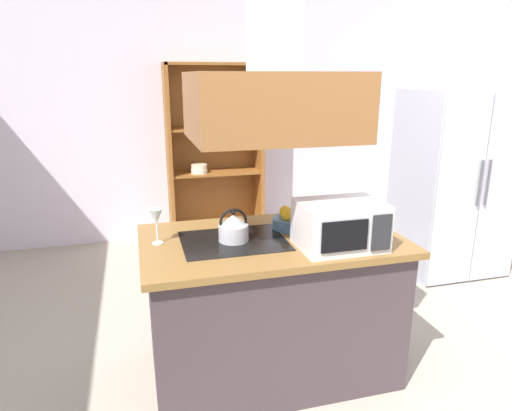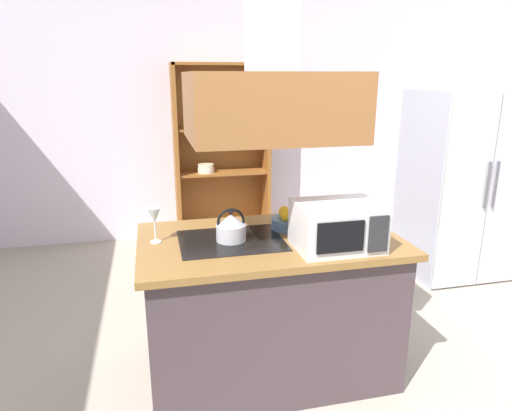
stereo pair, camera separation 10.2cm
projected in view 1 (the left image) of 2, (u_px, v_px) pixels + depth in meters
ground_plane at (300, 389)px, 2.74m from camera, size 7.80×7.80×0.00m
wall_back at (210, 119)px, 5.15m from camera, size 6.00×0.12×2.70m
kitchen_island at (271, 305)px, 2.81m from camera, size 1.53×0.91×0.90m
range_hood at (273, 86)px, 2.44m from camera, size 0.90×0.70×1.22m
refrigerator at (452, 183)px, 4.25m from camera, size 0.90×0.77×1.71m
dish_cabinet at (214, 164)px, 5.08m from camera, size 1.04×0.40×1.96m
kettle at (233, 228)px, 2.60m from camera, size 0.17×0.17×0.19m
cutting_board at (348, 222)px, 2.93m from camera, size 0.36×0.27×0.02m
microwave at (340, 225)px, 2.50m from camera, size 0.46×0.35×0.26m
wine_glass_on_counter at (156, 218)px, 2.55m from camera, size 0.08×0.08×0.21m
fruit_bowl at (289, 221)px, 2.83m from camera, size 0.21×0.21×0.14m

